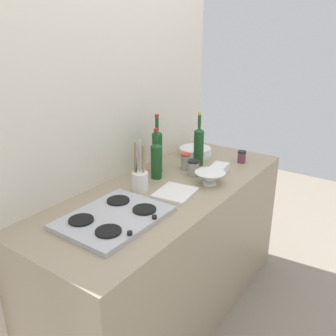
{
  "coord_description": "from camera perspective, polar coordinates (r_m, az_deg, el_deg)",
  "views": [
    {
      "loc": [
        -1.57,
        -1.11,
        1.75
      ],
      "look_at": [
        0.0,
        0.0,
        1.02
      ],
      "focal_mm": 38.43,
      "sensor_mm": 36.0,
      "label": 1
    }
  ],
  "objects": [
    {
      "name": "stovetop_hob",
      "position": [
        1.76,
        -8.57,
        -7.75
      ],
      "size": [
        0.51,
        0.39,
        0.04
      ],
      "color": "#B2B2B7",
      "rests_on": "counter_block"
    },
    {
      "name": "butter_dish",
      "position": [
        2.32,
        8.01,
        -0.23
      ],
      "size": [
        0.18,
        0.12,
        0.05
      ],
      "primitive_type": "cube",
      "rotation": [
        0.0,
        0.0,
        0.16
      ],
      "color": "white",
      "rests_on": "counter_block"
    },
    {
      "name": "wine_bottle_mid_left",
      "position": [
        2.29,
        -1.73,
        2.89
      ],
      "size": [
        0.07,
        0.07,
        0.37
      ],
      "color": "#19471E",
      "rests_on": "counter_block"
    },
    {
      "name": "backsplash_panel",
      "position": [
        2.25,
        -7.95,
        4.3
      ],
      "size": [
        1.9,
        0.06,
        2.23
      ],
      "primitive_type": "cube",
      "color": "beige",
      "rests_on": "ground"
    },
    {
      "name": "condiment_jar_spare",
      "position": [
        2.53,
        11.6,
        1.77
      ],
      "size": [
        0.06,
        0.06,
        0.08
      ],
      "color": "#66384C",
      "rests_on": "counter_block"
    },
    {
      "name": "condiment_jar_rear",
      "position": [
        2.35,
        2.78,
        1.01
      ],
      "size": [
        0.06,
        0.06,
        0.11
      ],
      "color": "#9E998C",
      "rests_on": "counter_block"
    },
    {
      "name": "cutting_board",
      "position": [
        2.0,
        1.16,
        -3.98
      ],
      "size": [
        0.25,
        0.22,
        0.02
      ],
      "primitive_type": "cube",
      "rotation": [
        0.0,
        0.0,
        0.13
      ],
      "color": "silver",
      "rests_on": "counter_block"
    },
    {
      "name": "condiment_jar_front",
      "position": [
        2.25,
        4.06,
        0.01
      ],
      "size": [
        0.07,
        0.07,
        0.1
      ],
      "color": "#9E998C",
      "rests_on": "counter_block"
    },
    {
      "name": "plate_stack",
      "position": [
        2.62,
        4.35,
        2.59
      ],
      "size": [
        0.23,
        0.23,
        0.06
      ],
      "color": "white",
      "rests_on": "counter_block"
    },
    {
      "name": "wine_bottle_leftmost",
      "position": [
        2.19,
        -1.88,
        1.37
      ],
      "size": [
        0.07,
        0.07,
        0.31
      ],
      "color": "#19471E",
      "rests_on": "counter_block"
    },
    {
      "name": "ground_plane",
      "position": [
        2.6,
        0.0,
        -21.52
      ],
      "size": [
        6.0,
        6.0,
        0.0
      ],
      "primitive_type": "plane",
      "color": "gray",
      "rests_on": "ground"
    },
    {
      "name": "mixing_bowl",
      "position": [
        2.14,
        6.66,
        -1.52
      ],
      "size": [
        0.18,
        0.18,
        0.08
      ],
      "color": "white",
      "rests_on": "counter_block"
    },
    {
      "name": "counter_block",
      "position": [
        2.32,
        0.0,
        -13.28
      ],
      "size": [
        1.8,
        0.7,
        0.9
      ],
      "primitive_type": "cube",
      "color": "tan",
      "rests_on": "ground"
    },
    {
      "name": "wine_bottle_mid_right",
      "position": [
        2.41,
        4.89,
        3.56
      ],
      "size": [
        0.07,
        0.07,
        0.36
      ],
      "color": "#19471E",
      "rests_on": "counter_block"
    },
    {
      "name": "utensil_crock",
      "position": [
        2.03,
        -4.47,
        -1.81
      ],
      "size": [
        0.09,
        0.09,
        0.3
      ],
      "color": "silver",
      "rests_on": "counter_block"
    }
  ]
}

